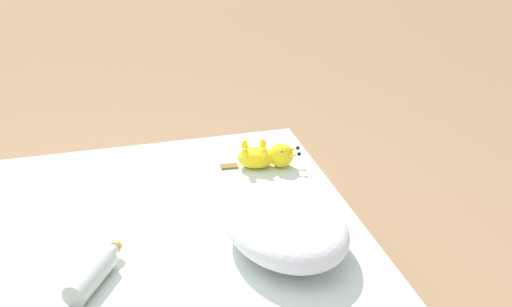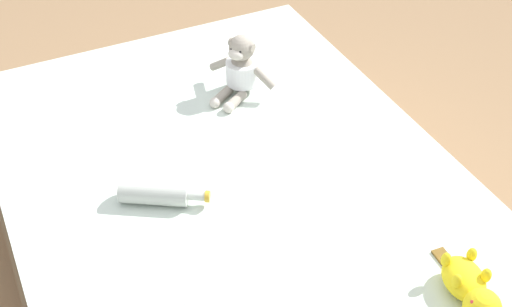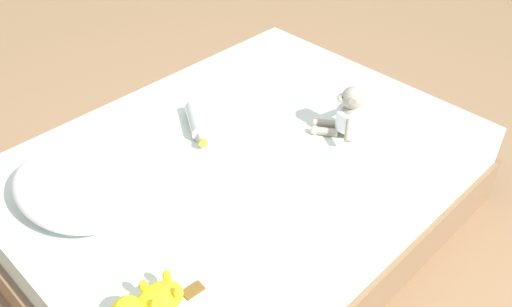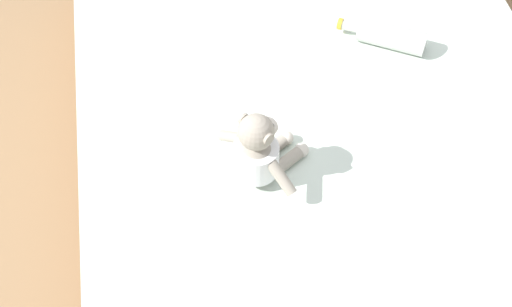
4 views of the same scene
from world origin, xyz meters
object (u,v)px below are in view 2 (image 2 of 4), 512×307
(bed, at_px, (233,221))
(glass_bottle, at_px, (156,193))
(plush_monkey, at_px, (241,70))
(plush_yellow_creature, at_px, (471,290))

(bed, relative_size, glass_bottle, 7.27)
(plush_monkey, bearing_deg, bed, 61.66)
(glass_bottle, bearing_deg, plush_monkey, -138.19)
(bed, xyz_separation_m, glass_bottle, (0.26, 0.02, 0.26))
(plush_monkey, xyz_separation_m, plush_yellow_creature, (-0.14, 1.16, -0.05))
(plush_monkey, distance_m, plush_yellow_creature, 1.17)
(bed, relative_size, plush_monkey, 7.71)
(bed, bearing_deg, plush_monkey, -118.34)
(bed, bearing_deg, plush_yellow_creature, 116.13)
(plush_yellow_creature, bearing_deg, glass_bottle, -49.14)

